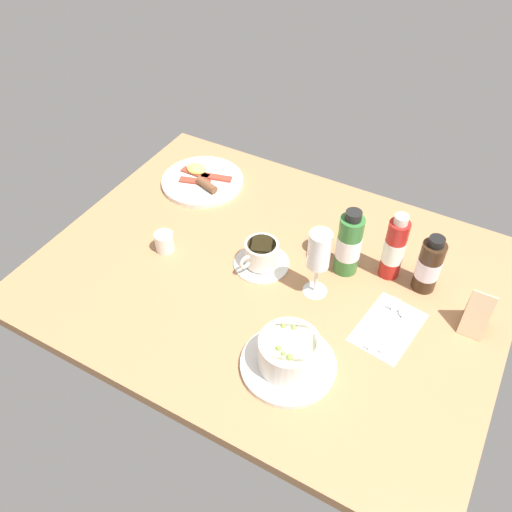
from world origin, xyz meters
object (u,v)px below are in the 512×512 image
(sauce_bottle_red, at_px, (394,249))
(wine_glass, at_px, (319,254))
(cutlery_setting, at_px, (389,325))
(creamer_jug, at_px, (165,242))
(menu_card, at_px, (479,310))
(porridge_bowl, at_px, (289,355))
(breakfast_plate, at_px, (202,180))
(sauce_bottle_brown, at_px, (429,266))
(coffee_cup, at_px, (261,255))
(jam_jar, at_px, (322,243))
(sauce_bottle_green, at_px, (349,244))

(sauce_bottle_red, bearing_deg, wine_glass, -133.10)
(cutlery_setting, relative_size, creamer_jug, 3.29)
(creamer_jug, distance_m, menu_card, 0.75)
(porridge_bowl, height_order, breakfast_plate, porridge_bowl)
(cutlery_setting, height_order, breakfast_plate, breakfast_plate)
(creamer_jug, xyz_separation_m, breakfast_plate, (-0.07, 0.28, -0.02))
(menu_card, bearing_deg, sauce_bottle_brown, 154.52)
(cutlery_setting, distance_m, breakfast_plate, 0.69)
(coffee_cup, height_order, menu_card, menu_card)
(porridge_bowl, xyz_separation_m, creamer_jug, (-0.43, 0.16, -0.01))
(coffee_cup, relative_size, jam_jar, 2.53)
(porridge_bowl, bearing_deg, coffee_cup, 129.37)
(coffee_cup, relative_size, wine_glass, 0.76)
(cutlery_setting, height_order, creamer_jug, creamer_jug)
(coffee_cup, xyz_separation_m, breakfast_plate, (-0.31, 0.21, -0.02))
(porridge_bowl, relative_size, sauce_bottle_green, 1.11)
(coffee_cup, bearing_deg, porridge_bowl, -50.63)
(jam_jar, xyz_separation_m, sauce_bottle_green, (0.08, -0.03, 0.06))
(jam_jar, distance_m, sauce_bottle_brown, 0.26)
(cutlery_setting, distance_m, wine_glass, 0.22)
(breakfast_plate, bearing_deg, jam_jar, -12.20)
(porridge_bowl, height_order, coffee_cup, porridge_bowl)
(creamer_jug, height_order, wine_glass, wine_glass)
(sauce_bottle_green, bearing_deg, wine_glass, -108.28)
(sauce_bottle_brown, distance_m, menu_card, 0.15)
(wine_glass, distance_m, sauce_bottle_brown, 0.26)
(cutlery_setting, height_order, coffee_cup, coffee_cup)
(sauce_bottle_green, relative_size, menu_card, 1.70)
(coffee_cup, distance_m, wine_glass, 0.18)
(cutlery_setting, height_order, menu_card, menu_card)
(sauce_bottle_brown, bearing_deg, coffee_cup, -161.66)
(coffee_cup, bearing_deg, sauce_bottle_green, 24.94)
(wine_glass, bearing_deg, porridge_bowl, -79.69)
(sauce_bottle_green, bearing_deg, menu_card, -4.82)
(jam_jar, bearing_deg, sauce_bottle_green, -22.37)
(coffee_cup, relative_size, sauce_bottle_brown, 0.89)
(sauce_bottle_green, xyz_separation_m, sauce_bottle_red, (0.10, 0.04, 0.00))
(breakfast_plate, bearing_deg, sauce_bottle_green, -13.89)
(coffee_cup, distance_m, sauce_bottle_brown, 0.39)
(creamer_jug, xyz_separation_m, sauce_bottle_red, (0.52, 0.19, 0.06))
(cutlery_setting, bearing_deg, creamer_jug, -176.05)
(cutlery_setting, distance_m, sauce_bottle_red, 0.18)
(jam_jar, bearing_deg, breakfast_plate, 167.80)
(porridge_bowl, xyz_separation_m, sauce_bottle_brown, (0.18, 0.35, 0.03))
(cutlery_setting, relative_size, menu_card, 1.77)
(creamer_jug, height_order, sauce_bottle_green, sauce_bottle_green)
(jam_jar, xyz_separation_m, sauce_bottle_brown, (0.26, 0.00, 0.04))
(sauce_bottle_green, xyz_separation_m, breakfast_plate, (-0.50, 0.12, -0.07))
(cutlery_setting, distance_m, creamer_jug, 0.58)
(cutlery_setting, height_order, wine_glass, wine_glass)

